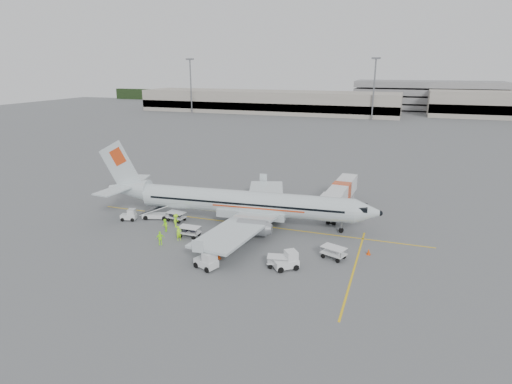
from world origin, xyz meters
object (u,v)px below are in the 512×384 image
aircraft (245,187)px  tug_aft (128,215)px  tug_fore (286,260)px  tug_mid (206,260)px  jet_bridge (341,197)px  belt_loader (156,210)px

aircraft → tug_aft: bearing=-170.8°
tug_fore → tug_mid: size_ratio=1.02×
jet_bridge → belt_loader: 25.17m
jet_bridge → tug_aft: size_ratio=7.98×
tug_aft → aircraft: bearing=-1.9°
tug_mid → tug_aft: size_ratio=1.20×
belt_loader → tug_mid: bearing=-56.3°
belt_loader → tug_fore: 21.83m
tug_fore → tug_mid: 7.98m
jet_bridge → tug_fore: size_ratio=6.49×
tug_fore → belt_loader: bearing=119.6°
tug_aft → tug_mid: bearing=-46.4°
aircraft → tug_fore: aircraft is taller
jet_bridge → tug_fore: jet_bridge is taller
tug_fore → jet_bridge: bearing=45.1°
aircraft → tug_mid: bearing=-92.0°
belt_loader → tug_aft: size_ratio=2.38×
tug_fore → tug_mid: (-7.58, -2.49, -0.02)m
tug_mid → tug_aft: 18.15m
aircraft → tug_mid: aircraft is taller
belt_loader → tug_mid: (12.56, -10.90, -0.36)m
belt_loader → tug_fore: (20.14, -8.41, -0.33)m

